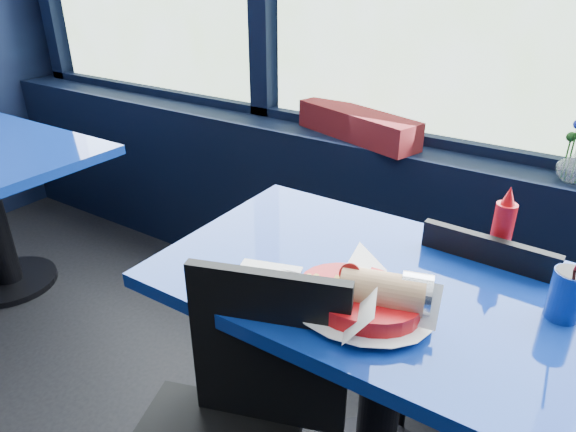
% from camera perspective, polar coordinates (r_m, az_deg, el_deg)
% --- Properties ---
extents(window_sill, '(5.00, 0.26, 0.80)m').
position_cam_1_polar(window_sill, '(2.30, 12.30, -1.93)').
color(window_sill, black).
rests_on(window_sill, ground).
extents(near_table, '(1.20, 0.70, 0.75)m').
position_cam_1_polar(near_table, '(1.44, 10.89, -13.17)').
color(near_table, black).
rests_on(near_table, ground).
extents(chair_near_front, '(0.50, 0.50, 0.87)m').
position_cam_1_polar(chair_near_front, '(1.31, -6.32, -21.73)').
color(chair_near_front, black).
rests_on(chair_near_front, ground).
extents(chair_near_back, '(0.39, 0.39, 0.83)m').
position_cam_1_polar(chair_near_back, '(1.72, 20.35, -11.08)').
color(chair_near_back, black).
rests_on(chair_near_back, ground).
extents(planter_box, '(0.60, 0.32, 0.12)m').
position_cam_1_polar(planter_box, '(2.20, 7.66, 10.05)').
color(planter_box, maroon).
rests_on(planter_box, window_sill).
extents(flower_vase, '(0.11, 0.12, 0.23)m').
position_cam_1_polar(flower_vase, '(1.98, 29.29, 5.31)').
color(flower_vase, silver).
rests_on(flower_vase, window_sill).
extents(food_basket, '(0.33, 0.33, 0.11)m').
position_cam_1_polar(food_basket, '(1.19, 8.24, -8.87)').
color(food_basket, red).
rests_on(food_basket, near_table).
extents(ketchup_bottle, '(0.06, 0.06, 0.21)m').
position_cam_1_polar(ketchup_bottle, '(1.48, 22.77, -1.05)').
color(ketchup_bottle, red).
rests_on(ketchup_bottle, near_table).
extents(soda_cup, '(0.07, 0.07, 0.25)m').
position_cam_1_polar(soda_cup, '(1.31, 28.58, -7.58)').
color(soda_cup, navy).
rests_on(soda_cup, near_table).
extents(napkin, '(0.20, 0.20, 0.00)m').
position_cam_1_polar(napkin, '(1.31, -2.68, -7.08)').
color(napkin, white).
rests_on(napkin, near_table).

